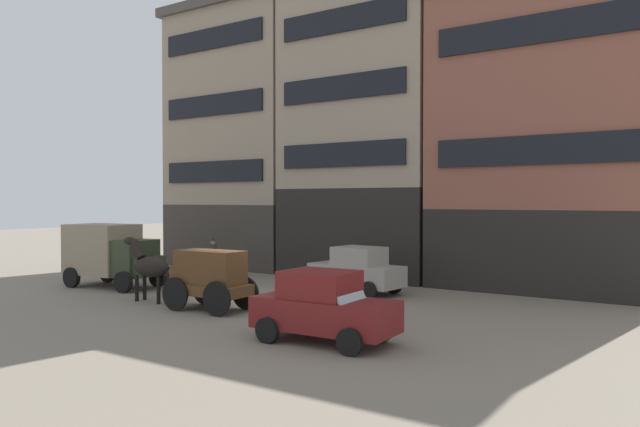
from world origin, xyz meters
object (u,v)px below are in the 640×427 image
object	(u,v)px
sedan_light	(357,270)
draft_horse	(149,266)
delivery_truck_near	(112,253)
pedestrian_officer	(213,255)
cargo_wagon	(209,276)
fire_hydrant_curbside	(244,267)
sedan_dark	(324,307)

from	to	relation	value
sedan_light	draft_horse	bearing A→B (deg)	-132.12
delivery_truck_near	pedestrian_officer	distance (m)	5.26
cargo_wagon	delivery_truck_near	size ratio (longest dim) A/B	0.66
sedan_light	delivery_truck_near	bearing A→B (deg)	-156.10
cargo_wagon	draft_horse	world-z (taller)	draft_horse
pedestrian_officer	fire_hydrant_curbside	size ratio (longest dim) A/B	2.16
cargo_wagon	sedan_light	xyz separation A→B (m)	(2.28, 5.78, -0.23)
draft_horse	pedestrian_officer	size ratio (longest dim) A/B	1.31
cargo_wagon	sedan_light	distance (m)	6.22
draft_horse	sedan_dark	xyz separation A→B (m)	(8.60, -1.65, -0.36)
sedan_dark	sedan_light	xyz separation A→B (m)	(-3.37, 7.43, 0.00)
cargo_wagon	sedan_dark	distance (m)	5.89
draft_horse	sedan_light	size ratio (longest dim) A/B	0.61
cargo_wagon	delivery_truck_near	distance (m)	7.35
delivery_truck_near	sedan_light	size ratio (longest dim) A/B	1.16
fire_hydrant_curbside	cargo_wagon	bearing A→B (deg)	-56.25
sedan_light	fire_hydrant_curbside	size ratio (longest dim) A/B	4.63
draft_horse	sedan_dark	size ratio (longest dim) A/B	0.63
cargo_wagon	delivery_truck_near	bearing A→B (deg)	167.49
cargo_wagon	draft_horse	bearing A→B (deg)	-179.96
sedan_light	cargo_wagon	bearing A→B (deg)	-111.51
sedan_dark	fire_hydrant_curbside	xyz separation A→B (m)	(-10.66, 9.15, -0.49)
sedan_light	sedan_dark	bearing A→B (deg)	-65.61
fire_hydrant_curbside	delivery_truck_near	bearing A→B (deg)	-110.07
sedan_light	fire_hydrant_curbside	xyz separation A→B (m)	(-7.29, 1.72, -0.49)
cargo_wagon	sedan_dark	world-z (taller)	cargo_wagon
delivery_truck_near	pedestrian_officer	bearing A→B (deg)	81.05
cargo_wagon	pedestrian_officer	bearing A→B (deg)	133.19
sedan_light	pedestrian_officer	bearing A→B (deg)	173.45
sedan_light	fire_hydrant_curbside	bearing A→B (deg)	166.70
cargo_wagon	pedestrian_officer	world-z (taller)	cargo_wagon
delivery_truck_near	fire_hydrant_curbside	distance (m)	6.37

